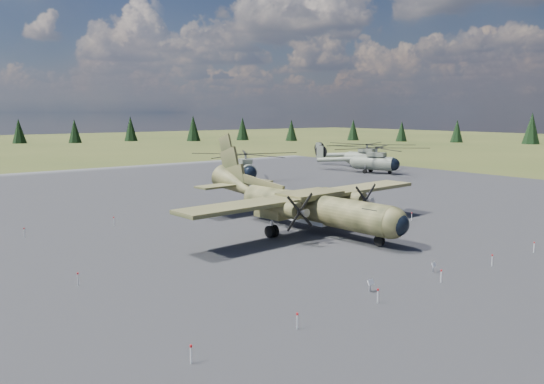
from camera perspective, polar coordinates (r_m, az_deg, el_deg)
ground at (r=43.34m, az=1.24°, el=-5.80°), size 500.00×500.00×0.00m
apron at (r=51.30m, az=-5.80°, el=-3.58°), size 120.00×120.00×0.04m
transport_plane at (r=48.97m, az=3.29°, el=-1.03°), size 27.48×24.91×9.05m
helicopter_near at (r=83.24m, az=-2.91°, el=3.31°), size 23.12×23.12×4.46m
helicopter_mid at (r=96.05m, az=10.91°, el=3.96°), size 23.49×23.73×4.69m
helicopter_far at (r=105.99m, az=9.94°, el=4.40°), size 22.43×23.43×4.68m
info_placard_left at (r=32.98m, az=10.55°, el=-9.65°), size 0.51×0.25×0.78m
info_placard_right at (r=37.81m, az=16.99°, el=-7.58°), size 0.48×0.27×0.72m
barrier_fence at (r=42.88m, az=0.83°, el=-5.26°), size 33.12×29.62×0.85m
treeline at (r=40.94m, az=2.12°, el=0.14°), size 338.01×341.52×10.97m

